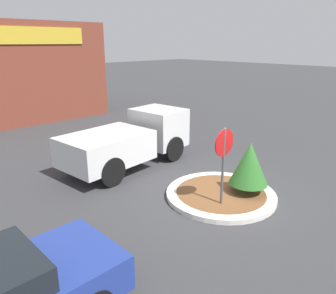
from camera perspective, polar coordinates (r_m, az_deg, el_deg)
ground_plane at (r=10.38m, az=9.13°, el=-8.53°), size 120.00×120.00×0.00m
traffic_island at (r=10.34m, az=9.15°, el=-8.16°), size 3.36×3.36×0.15m
stop_sign at (r=9.08m, az=9.67°, el=-1.10°), size 0.78×0.07×2.37m
island_shrub at (r=10.15m, az=14.00°, el=-2.80°), size 1.17×1.17×1.58m
utility_truck at (r=12.51m, az=-6.57°, el=1.31°), size 5.32×2.54×1.97m
storefront_building at (r=22.54m, az=-26.63°, el=11.66°), size 10.49×6.07×5.70m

